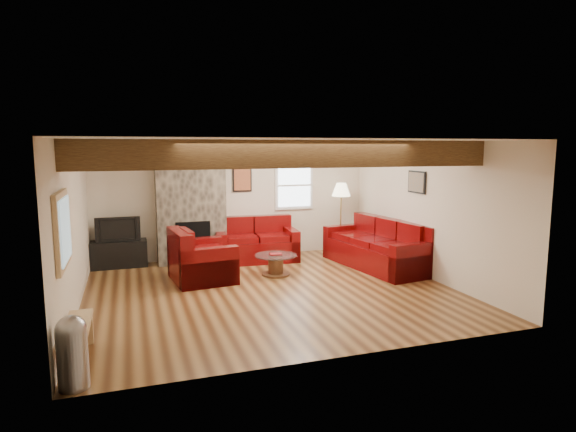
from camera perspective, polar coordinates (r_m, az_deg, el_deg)
name	(u,v)px	position (r m, az deg, el deg)	size (l,w,h in m)	color
room	(271,218)	(7.95, -2.05, -0.18)	(8.00, 8.00, 8.00)	#522E15
oak_beam	(296,154)	(6.68, 0.96, 7.36)	(6.00, 0.36, 0.38)	#311C0E
chimney_breast	(191,205)	(10.18, -11.45, 1.32)	(1.40, 0.67, 2.50)	#3A342D
back_window	(294,185)	(10.89, 0.74, 3.66)	(0.90, 0.08, 1.10)	white
hatch_window	(63,230)	(6.17, -25.13, -1.50)	(0.08, 1.00, 0.90)	tan
ceiling_dome	(303,145)	(9.00, 1.83, 8.39)	(0.40, 0.40, 0.18)	white
artwork_back	(242,180)	(10.55, -5.45, 4.30)	(0.42, 0.06, 0.52)	black
artwork_right	(416,182)	(9.42, 14.97, 3.91)	(0.06, 0.55, 0.42)	black
sofa_three	(376,244)	(9.86, 10.44, -3.26)	(2.46, 1.03, 0.95)	#470505
loveseat	(256,239)	(10.29, -3.82, -2.78)	(1.71, 0.98, 0.91)	#470505
armchair_red	(202,255)	(8.87, -10.15, -4.54)	(1.17, 1.03, 0.95)	#470505
coffee_table	(276,265)	(9.14, -1.46, -5.82)	(0.80, 0.80, 0.42)	#452916
tv_cabinet	(119,254)	(10.30, -19.37, -4.26)	(1.08, 0.43, 0.54)	black
television	(118,229)	(10.21, -19.51, -1.43)	(0.86, 0.11, 0.49)	black
floor_lamp	(341,194)	(10.74, 6.31, 2.66)	(0.41, 0.41, 1.62)	#AD9248
pine_bench	(78,344)	(6.04, -23.64, -13.78)	(0.27, 1.15, 0.43)	tan
pedal_bin	(72,352)	(5.43, -24.20, -14.49)	(0.30, 0.30, 0.76)	#9F9FA4
coal_bucket	(189,261)	(9.88, -11.67, -5.20)	(0.32, 0.32, 0.30)	slate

